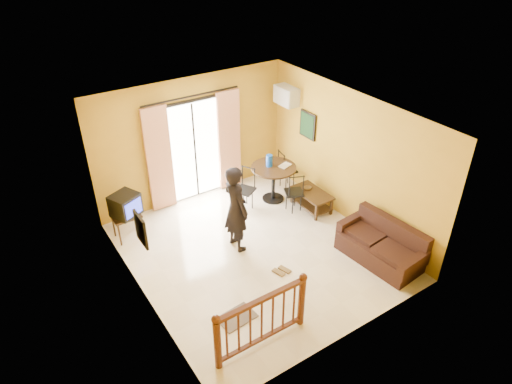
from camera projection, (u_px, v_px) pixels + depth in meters
ground at (256, 251)px, 8.89m from camera, size 5.00×5.00×0.00m
room_shell at (256, 175)px, 7.99m from camera, size 5.00×5.00×5.00m
balcony_door at (195, 150)px, 9.99m from camera, size 2.25×0.14×2.46m
tv_table at (126, 218)px, 9.03m from camera, size 0.54×0.45×0.54m
television at (125, 205)px, 8.89m from camera, size 0.64×0.61×0.45m
picture_left at (141, 230)px, 6.89m from camera, size 0.05×0.42×0.52m
dining_table at (274, 174)px, 10.14m from camera, size 1.01×1.01×0.84m
water_jug at (269, 161)px, 10.01m from camera, size 0.14×0.14×0.27m
serving_tray at (285, 165)px, 10.08m from camera, size 0.32×0.25×0.02m
dining_chairs at (275, 201)px, 10.42m from camera, size 1.82×1.37×0.95m
air_conditioner at (286, 96)px, 10.11m from camera, size 0.31×0.60×0.40m
botanical_print at (308, 125)px, 9.98m from camera, size 0.05×0.50×0.60m
coffee_table at (312, 198)px, 10.02m from camera, size 0.53×0.95×0.42m
bowl at (308, 188)px, 10.04m from camera, size 0.18×0.18×0.05m
sofa at (382, 246)px, 8.54m from camera, size 0.91×1.73×0.80m
standing_person at (236, 209)px, 8.56m from camera, size 0.44×0.66×1.77m
stair_balustrade at (262, 317)px, 6.71m from camera, size 1.63×0.13×1.04m
doormat at (237, 317)px, 7.43m from camera, size 0.63×0.45×0.02m
sandals at (282, 271)px, 8.38m from camera, size 0.31×0.27×0.03m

